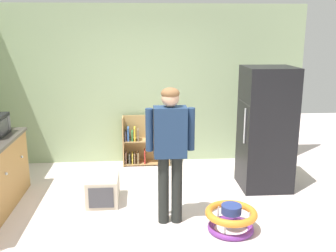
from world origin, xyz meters
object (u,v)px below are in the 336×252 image
Objects in this scene: pet_carrier at (103,189)px; refrigerator at (266,129)px; bookshelf at (143,143)px; standing_person at (170,144)px; baby_walker at (231,218)px.

refrigerator is at bearing 9.21° from pet_carrier.
standing_person reaches higher than bookshelf.
pet_carrier reaches higher than baby_walker.
standing_person is at bearing -35.70° from pet_carrier.
bookshelf reaches higher than pet_carrier.
standing_person is at bearing -145.81° from refrigerator.
bookshelf is 1.64m from pet_carrier.
standing_person is at bearing 158.56° from baby_walker.
standing_person is at bearing -82.06° from bookshelf.
pet_carrier is at bearing -170.79° from refrigerator.
refrigerator is at bearing -32.93° from bookshelf.
pet_carrier is at bearing -110.31° from bookshelf.
bookshelf is 2.25m from standing_person.
baby_walker is at bearing -29.87° from pet_carrier.
pet_carrier is (-2.33, -0.38, -0.71)m from refrigerator.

